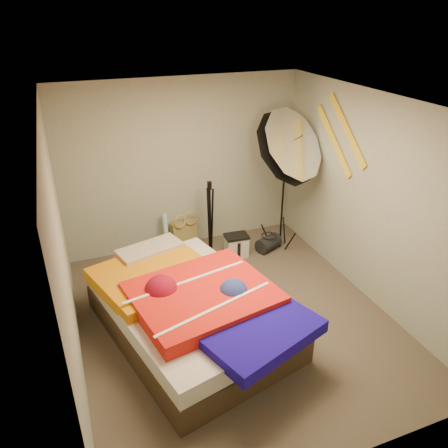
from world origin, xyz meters
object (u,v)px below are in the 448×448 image
tote_bag (184,233)px  camera_case (236,246)px  duffel_bag (268,243)px  photo_umbrella (286,149)px  bed (191,308)px  wrapping_roll (166,234)px  camera_tripod (210,213)px

tote_bag → camera_case: bearing=-57.8°
camera_case → duffel_bag: bearing=2.3°
photo_umbrella → bed: bearing=-145.2°
bed → photo_umbrella: size_ratio=1.18×
wrapping_roll → camera_tripod: 0.74m
bed → camera_tripod: bearing=63.9°
tote_bag → wrapping_roll: 0.33m
photo_umbrella → camera_tripod: bearing=157.2°
camera_case → bed: 1.79m
tote_bag → duffel_bag: 1.29m
duffel_bag → photo_umbrella: 1.52m
duffel_bag → camera_tripod: camera_tripod is taller
tote_bag → duffel_bag: bearing=-42.7°
duffel_bag → camera_tripod: size_ratio=0.33×
tote_bag → wrapping_roll: (-0.30, -0.09, 0.10)m
photo_umbrella → camera_tripod: (-0.95, 0.40, -0.97)m
camera_case → duffel_bag: size_ratio=0.85×
duffel_bag → photo_umbrella: size_ratio=0.16×
wrapping_roll → bed: 1.88m
tote_bag → photo_umbrella: bearing=-46.7°
wrapping_roll → photo_umbrella: 2.14m
wrapping_roll → photo_umbrella: size_ratio=0.27×
wrapping_roll → camera_case: (0.93, -0.49, -0.15)m
duffel_bag → photo_umbrella: photo_umbrella is taller
tote_bag → camera_tripod: 0.65m
duffel_bag → camera_tripod: 1.03m
photo_umbrella → camera_tripod: size_ratio=1.99×
bed → tote_bag: bearing=76.1°
tote_bag → bed: 2.03m
tote_bag → camera_tripod: (0.30, -0.36, 0.45)m
wrapping_roll → camera_tripod: size_ratio=0.54×
bed → duffel_bag: bearing=40.0°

